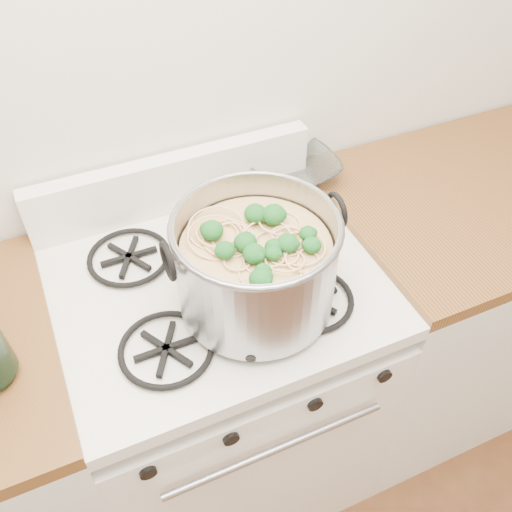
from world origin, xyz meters
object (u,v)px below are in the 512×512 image
object	(u,v)px
spatula	(261,269)
stock_pot	(256,265)
glass_bowl	(292,174)
gas_range	(224,388)

from	to	relation	value
spatula	stock_pot	bearing A→B (deg)	-92.80
spatula	glass_bowl	xyz separation A→B (m)	(0.23, 0.30, 0.00)
gas_range	stock_pot	size ratio (longest dim) A/B	2.42
gas_range	stock_pot	distance (m)	0.61
gas_range	spatula	world-z (taller)	spatula
gas_range	spatula	xyz separation A→B (m)	(0.10, -0.03, 0.50)
stock_pot	spatula	bearing A→B (deg)	58.18
gas_range	glass_bowl	xyz separation A→B (m)	(0.33, 0.27, 0.50)
gas_range	spatula	distance (m)	0.51
gas_range	stock_pot	xyz separation A→B (m)	(0.06, -0.11, 0.60)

